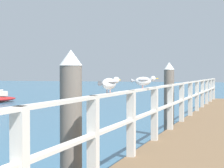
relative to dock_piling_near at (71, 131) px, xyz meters
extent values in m
cube|color=beige|center=(0.38, -0.20, -0.06)|extent=(0.12, 0.12, 1.05)
cube|color=beige|center=(0.38, 1.44, -0.06)|extent=(0.12, 0.12, 1.05)
cube|color=beige|center=(0.38, 3.09, -0.06)|extent=(0.12, 0.12, 1.05)
cube|color=beige|center=(0.38, 4.73, -0.06)|extent=(0.12, 0.12, 1.05)
cube|color=beige|center=(0.38, 6.38, -0.06)|extent=(0.12, 0.12, 1.05)
cube|color=beige|center=(0.38, 8.02, -0.06)|extent=(0.12, 0.12, 1.05)
cube|color=beige|center=(0.38, 9.67, -0.06)|extent=(0.12, 0.12, 1.05)
cube|color=beige|center=(0.38, 11.31, -0.06)|extent=(0.12, 0.12, 1.05)
cube|color=beige|center=(0.38, 12.96, -0.06)|extent=(0.12, 0.12, 1.05)
cube|color=beige|center=(0.38, 14.60, -0.06)|extent=(0.12, 0.12, 1.05)
cube|color=beige|center=(0.38, 16.24, -0.06)|extent=(0.12, 0.12, 1.05)
cube|color=beige|center=(0.38, 6.38, 0.44)|extent=(0.10, 19.74, 0.04)
cube|color=beige|center=(0.38, 6.38, -0.01)|extent=(0.10, 19.74, 0.04)
cylinder|color=#6B6056|center=(0.00, 0.00, -0.11)|extent=(0.28, 0.28, 1.87)
cone|color=white|center=(0.00, 0.00, 0.93)|extent=(0.29, 0.29, 0.20)
cylinder|color=#6B6056|center=(0.00, 6.56, -0.11)|extent=(0.28, 0.28, 1.87)
cone|color=white|center=(0.00, 6.56, 0.93)|extent=(0.29, 0.29, 0.20)
ellipsoid|color=white|center=(0.38, 0.38, 0.59)|extent=(0.20, 0.30, 0.15)
sphere|color=white|center=(0.43, 0.54, 0.63)|extent=(0.09, 0.09, 0.09)
cone|color=gold|center=(0.44, 0.61, 0.63)|extent=(0.04, 0.05, 0.02)
cone|color=#939399|center=(0.34, 0.21, 0.60)|extent=(0.09, 0.10, 0.07)
ellipsoid|color=#939399|center=(0.38, 0.38, 0.61)|extent=(0.23, 0.26, 0.04)
cylinder|color=tan|center=(0.35, 0.37, 0.49)|extent=(0.01, 0.01, 0.05)
cylinder|color=tan|center=(0.40, 0.36, 0.49)|extent=(0.01, 0.01, 0.05)
ellipsoid|color=white|center=(0.38, 2.19, 0.59)|extent=(0.31, 0.24, 0.15)
sphere|color=white|center=(0.54, 2.26, 0.63)|extent=(0.09, 0.09, 0.09)
cone|color=gold|center=(0.60, 2.29, 0.63)|extent=(0.06, 0.04, 0.02)
cone|color=#939399|center=(0.23, 2.12, 0.60)|extent=(0.10, 0.10, 0.07)
ellipsoid|color=#939399|center=(0.38, 2.19, 0.61)|extent=(0.28, 0.25, 0.04)
cylinder|color=tan|center=(0.36, 2.21, 0.49)|extent=(0.01, 0.01, 0.05)
cylinder|color=tan|center=(0.38, 2.16, 0.49)|extent=(0.01, 0.01, 0.05)
camera|label=1|loc=(2.17, -4.79, 0.73)|focal=66.55mm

